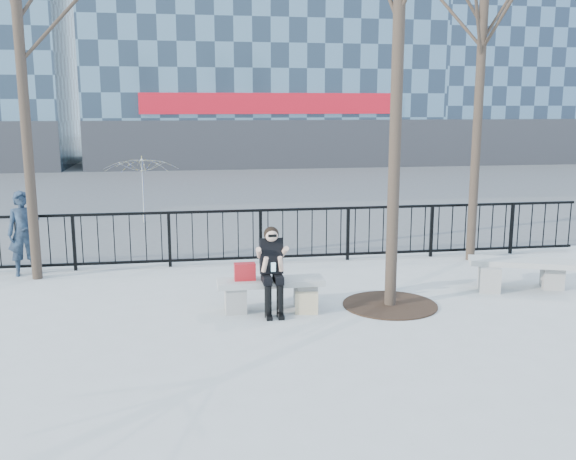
{
  "coord_description": "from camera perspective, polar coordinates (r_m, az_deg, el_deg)",
  "views": [
    {
      "loc": [
        -1.27,
        -9.5,
        3.14
      ],
      "look_at": [
        0.4,
        0.8,
        1.1
      ],
      "focal_mm": 40.0,
      "sensor_mm": 36.0,
      "label": 1
    }
  ],
  "objects": [
    {
      "name": "tree_grate",
      "position": [
        10.4,
        9.04,
        -6.58
      ],
      "size": [
        1.5,
        1.5,
        0.02
      ],
      "primitive_type": "cylinder",
      "color": "black",
      "rests_on": "ground"
    },
    {
      "name": "seated_woman",
      "position": [
        9.75,
        -1.42,
        -3.63
      ],
      "size": [
        0.5,
        0.64,
        1.34
      ],
      "color": "black",
      "rests_on": "ground"
    },
    {
      "name": "bench_second",
      "position": [
        11.79,
        20.05,
        -3.46
      ],
      "size": [
        1.76,
        0.49,
        0.52
      ],
      "rotation": [
        0.0,
        0.0,
        -0.35
      ],
      "color": "slate",
      "rests_on": "ground"
    },
    {
      "name": "street_surface",
      "position": [
        24.73,
        -6.2,
        3.73
      ],
      "size": [
        60.0,
        23.0,
        0.01
      ],
      "primitive_type": "cube",
      "color": "#474747",
      "rests_on": "ground"
    },
    {
      "name": "vendor_umbrella",
      "position": [
        17.56,
        -12.83,
        3.49
      ],
      "size": [
        2.58,
        2.6,
        1.81
      ],
      "primitive_type": "imported",
      "rotation": [
        0.0,
        0.0,
        -0.37
      ],
      "color": "yellow",
      "rests_on": "ground"
    },
    {
      "name": "bench_main",
      "position": [
        10.0,
        -1.54,
        -5.44
      ],
      "size": [
        1.65,
        0.46,
        0.49
      ],
      "color": "slate",
      "rests_on": "ground"
    },
    {
      "name": "railing",
      "position": [
        12.83,
        -3.34,
        -0.58
      ],
      "size": [
        14.0,
        0.06,
        1.1
      ],
      "color": "black",
      "rests_on": "ground"
    },
    {
      "name": "standing_man",
      "position": [
        12.87,
        -22.43,
        -0.28
      ],
      "size": [
        0.65,
        0.49,
        1.59
      ],
      "primitive_type": "imported",
      "rotation": [
        0.0,
        0.0,
        0.21
      ],
      "color": "black",
      "rests_on": "ground"
    },
    {
      "name": "ground",
      "position": [
        10.09,
        -1.53,
        -7.08
      ],
      "size": [
        120.0,
        120.0,
        0.0
      ],
      "primitive_type": "plane",
      "color": "#9D9D98",
      "rests_on": "ground"
    },
    {
      "name": "handbag",
      "position": [
        9.89,
        -3.86,
        -3.71
      ],
      "size": [
        0.33,
        0.16,
        0.27
      ],
      "primitive_type": "cube",
      "rotation": [
        0.0,
        0.0,
        0.02
      ],
      "color": "#AC151A",
      "rests_on": "bench_main"
    },
    {
      "name": "shopping_bag",
      "position": [
        9.85,
        1.67,
        -6.52
      ],
      "size": [
        0.37,
        0.19,
        0.33
      ],
      "primitive_type": "cube",
      "rotation": [
        0.0,
        0.0,
        -0.19
      ],
      "color": "beige",
      "rests_on": "ground"
    },
    {
      "name": "tree_left",
      "position": [
        12.43,
        -23.01,
        18.19
      ],
      "size": [
        2.8,
        2.8,
        6.5
      ],
      "color": "black",
      "rests_on": "ground"
    }
  ]
}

